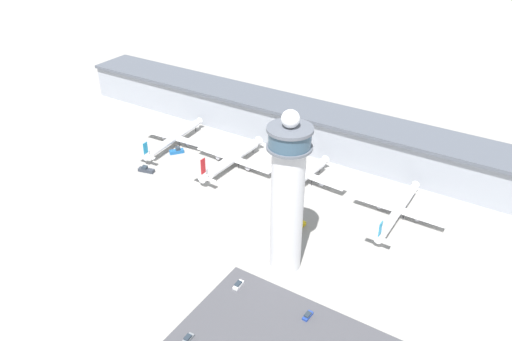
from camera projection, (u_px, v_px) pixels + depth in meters
ground_plane at (202, 202)px, 208.04m from camera, size 1000.00×1000.00×0.00m
terminal_building at (285, 120)px, 253.70m from camera, size 247.29×25.00×19.53m
control_tower at (288, 196)px, 159.93m from camera, size 14.28×14.28×58.93m
airplane_gate_alpha at (174, 138)px, 248.78m from camera, size 35.67×46.15×11.69m
airplane_gate_bravo at (233, 159)px, 230.97m from camera, size 41.49×44.13×13.73m
airplane_gate_charlie at (307, 175)px, 218.23m from camera, size 36.89×34.33×12.83m
airplane_gate_delta at (398, 210)px, 196.39m from camera, size 36.95×44.67×11.09m
service_truck_catering at (279, 202)px, 206.34m from camera, size 7.15×7.25×2.70m
service_truck_fuel at (146, 170)px, 228.60m from camera, size 7.95×4.06×2.80m
service_truck_baggage at (177, 151)px, 243.79m from camera, size 6.27×6.99×3.14m
service_truck_water at (299, 225)px, 192.62m from camera, size 3.24×6.11×2.84m
car_red_hatchback at (188, 338)px, 146.31m from camera, size 1.91×4.10×1.49m
car_green_van at (308, 316)px, 153.88m from camera, size 1.92×4.31×1.43m
car_yellow_taxi at (238, 285)px, 165.41m from camera, size 2.00×4.69×1.48m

